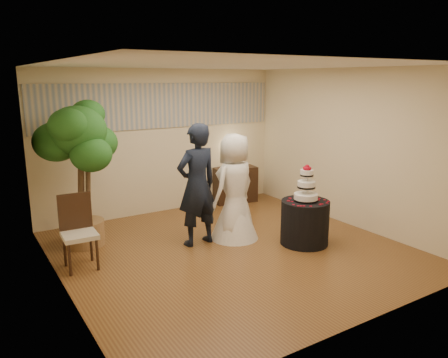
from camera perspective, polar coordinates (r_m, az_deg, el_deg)
floor at (r=6.89m, az=1.08°, el=-9.28°), size 5.00×5.00×0.00m
ceiling at (r=6.38m, az=1.19°, el=14.68°), size 5.00×5.00×0.00m
wall_back at (r=8.66m, az=-8.00°, el=4.83°), size 5.00×0.06×2.80m
wall_front at (r=4.66m, az=18.24°, el=-2.76°), size 5.00×0.06×2.80m
wall_left at (r=5.56m, az=-20.96°, el=-0.49°), size 0.06×5.00×2.80m
wall_right at (r=8.12m, az=16.09°, el=3.90°), size 0.06×5.00×2.80m
mural_border at (r=8.58m, az=-8.09°, el=9.45°), size 4.90×0.02×0.85m
groom at (r=6.87m, az=-3.54°, el=-0.80°), size 0.76×0.54×1.95m
bride at (r=7.15m, az=1.39°, el=-1.04°), size 1.04×1.01×1.76m
cake_table at (r=7.16m, az=10.50°, el=-5.58°), size 0.89×0.89×0.72m
wedding_cake at (r=6.98m, az=10.72°, el=-0.50°), size 0.38×0.38×0.59m
console at (r=9.40m, az=1.44°, el=-0.74°), size 0.96×0.54×0.76m
table_lamp at (r=9.26m, az=1.47°, el=3.29°), size 0.35×0.35×0.58m
ficus_tree at (r=7.13m, az=-18.25°, el=0.66°), size 1.27×1.27×2.34m
side_chair at (r=6.42m, az=-18.37°, el=-6.71°), size 0.50×0.52×1.04m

